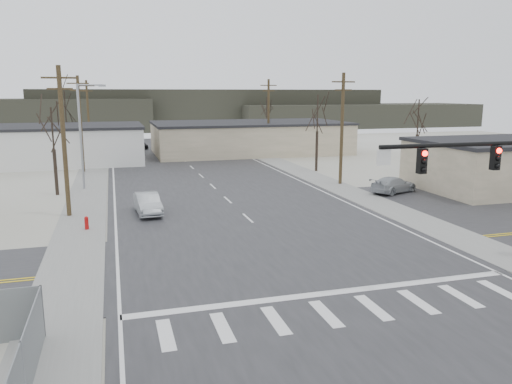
# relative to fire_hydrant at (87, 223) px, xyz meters

# --- Properties ---
(ground) EXTENTS (140.00, 140.00, 0.00)m
(ground) POSITION_rel_fire_hydrant_xyz_m (10.20, -8.00, -0.45)
(ground) COLOR silver
(ground) RESTS_ON ground
(main_road) EXTENTS (18.00, 110.00, 0.05)m
(main_road) POSITION_rel_fire_hydrant_xyz_m (10.20, 7.00, -0.43)
(main_road) COLOR #27272A
(main_road) RESTS_ON ground
(cross_road) EXTENTS (90.00, 10.00, 0.04)m
(cross_road) POSITION_rel_fire_hydrant_xyz_m (10.20, -8.00, -0.43)
(cross_road) COLOR #27272A
(cross_road) RESTS_ON ground
(sidewalk_left) EXTENTS (3.00, 90.00, 0.06)m
(sidewalk_left) POSITION_rel_fire_hydrant_xyz_m (-0.40, 12.00, -0.42)
(sidewalk_left) COLOR gray
(sidewalk_left) RESTS_ON ground
(sidewalk_right) EXTENTS (3.00, 90.00, 0.06)m
(sidewalk_right) POSITION_rel_fire_hydrant_xyz_m (20.80, 12.00, -0.42)
(sidewalk_right) COLOR gray
(sidewalk_right) RESTS_ON ground
(fire_hydrant) EXTENTS (0.24, 0.24, 0.87)m
(fire_hydrant) POSITION_rel_fire_hydrant_xyz_m (0.00, 0.00, 0.00)
(fire_hydrant) COLOR #A50C0C
(fire_hydrant) RESTS_ON ground
(building_left_far) EXTENTS (22.30, 12.30, 4.50)m
(building_left_far) POSITION_rel_fire_hydrant_xyz_m (-5.80, 32.00, 1.80)
(building_left_far) COLOR silver
(building_left_far) RESTS_ON ground
(building_right_far) EXTENTS (26.30, 14.30, 4.30)m
(building_right_far) POSITION_rel_fire_hydrant_xyz_m (20.20, 36.00, 1.70)
(building_right_far) COLOR #C6B497
(building_right_far) RESTS_ON ground
(building_lot) EXTENTS (14.30, 10.30, 4.30)m
(building_lot) POSITION_rel_fire_hydrant_xyz_m (34.20, 4.00, 1.71)
(building_lot) COLOR #C6B497
(building_lot) RESTS_ON ground
(upole_left_b) EXTENTS (2.20, 0.30, 10.00)m
(upole_left_b) POSITION_rel_fire_hydrant_xyz_m (-1.30, 4.00, 4.77)
(upole_left_b) COLOR #473721
(upole_left_b) RESTS_ON ground
(upole_left_c) EXTENTS (2.20, 0.30, 10.00)m
(upole_left_c) POSITION_rel_fire_hydrant_xyz_m (-1.30, 24.00, 4.77)
(upole_left_c) COLOR #473721
(upole_left_c) RESTS_ON ground
(upole_left_d) EXTENTS (2.20, 0.30, 10.00)m
(upole_left_d) POSITION_rel_fire_hydrant_xyz_m (-1.30, 44.00, 4.77)
(upole_left_d) COLOR #473721
(upole_left_d) RESTS_ON ground
(upole_right_a) EXTENTS (2.20, 0.30, 10.00)m
(upole_right_a) POSITION_rel_fire_hydrant_xyz_m (21.70, 10.00, 4.77)
(upole_right_a) COLOR #473721
(upole_right_a) RESTS_ON ground
(upole_right_b) EXTENTS (2.20, 0.30, 10.00)m
(upole_right_b) POSITION_rel_fire_hydrant_xyz_m (21.70, 32.00, 4.77)
(upole_right_b) COLOR #473721
(upole_right_b) RESTS_ON ground
(streetlight_main) EXTENTS (2.40, 0.25, 9.00)m
(streetlight_main) POSITION_rel_fire_hydrant_xyz_m (-0.60, 14.00, 4.64)
(streetlight_main) COLOR gray
(streetlight_main) RESTS_ON ground
(tree_left_near) EXTENTS (3.30, 3.30, 7.35)m
(tree_left_near) POSITION_rel_fire_hydrant_xyz_m (-2.80, 12.00, 4.78)
(tree_left_near) COLOR #2D241C
(tree_left_near) RESTS_ON ground
(tree_right_mid) EXTENTS (3.74, 3.74, 8.33)m
(tree_right_mid) POSITION_rel_fire_hydrant_xyz_m (22.70, 18.00, 5.48)
(tree_right_mid) COLOR #2D241C
(tree_right_mid) RESTS_ON ground
(tree_left_far) EXTENTS (3.96, 3.96, 8.82)m
(tree_left_far) POSITION_rel_fire_hydrant_xyz_m (-3.80, 38.00, 5.83)
(tree_left_far) COLOR #2D241C
(tree_left_far) RESTS_ON ground
(tree_right_far) EXTENTS (3.52, 3.52, 7.84)m
(tree_right_far) POSITION_rel_fire_hydrant_xyz_m (25.20, 44.00, 5.13)
(tree_right_far) COLOR #2D241C
(tree_right_far) RESTS_ON ground
(tree_lot) EXTENTS (3.52, 3.52, 7.84)m
(tree_lot) POSITION_rel_fire_hydrant_xyz_m (32.20, 14.00, 5.13)
(tree_lot) COLOR #2D241C
(tree_lot) RESTS_ON ground
(hill_center) EXTENTS (80.00, 18.00, 9.00)m
(hill_center) POSITION_rel_fire_hydrant_xyz_m (25.20, 88.00, 4.05)
(hill_center) COLOR #333026
(hill_center) RESTS_ON ground
(hill_right) EXTENTS (60.00, 18.00, 5.50)m
(hill_right) POSITION_rel_fire_hydrant_xyz_m (60.20, 82.00, 2.30)
(hill_right) COLOR #333026
(hill_right) RESTS_ON ground
(sedan_crossing) EXTENTS (1.83, 4.43, 1.43)m
(sedan_crossing) POSITION_rel_fire_hydrant_xyz_m (3.89, 3.13, 0.31)
(sedan_crossing) COLOR gray
(sedan_crossing) RESTS_ON main_road
(car_far_a) EXTENTS (3.02, 4.87, 1.32)m
(car_far_a) POSITION_rel_fire_hydrant_xyz_m (10.00, 42.02, 0.25)
(car_far_a) COLOR black
(car_far_a) RESTS_ON main_road
(car_far_b) EXTENTS (2.54, 3.97, 1.26)m
(car_far_b) POSITION_rel_fire_hydrant_xyz_m (5.71, 45.03, 0.22)
(car_far_b) COLOR black
(car_far_b) RESTS_ON main_road
(car_parked_dark_a) EXTENTS (4.27, 2.90, 1.35)m
(car_parked_dark_a) POSITION_rel_fire_hydrant_xyz_m (29.79, 3.88, 0.26)
(car_parked_dark_a) COLOR black
(car_parked_dark_a) RESTS_ON parking_lot
(car_parked_silver) EXTENTS (4.94, 3.45, 1.33)m
(car_parked_silver) POSITION_rel_fire_hydrant_xyz_m (24.19, 5.00, 0.25)
(car_parked_silver) COLOR #969BA0
(car_parked_silver) RESTS_ON parking_lot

